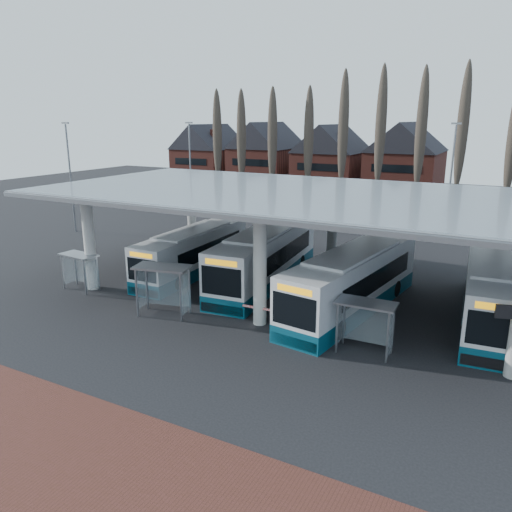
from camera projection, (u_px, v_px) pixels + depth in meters
The scene contains 16 objects.
ground at pixel (236, 341), 24.32m from camera, with size 140.00×140.00×0.00m, color black.
brick_strip at pixel (23, 502), 14.10m from camera, with size 70.00×10.00×0.03m, color #532821.
station_canopy at pixel (303, 202), 29.62m from camera, with size 32.00×16.00×6.34m.
poplar_row at pixel (400, 136), 50.08m from camera, with size 45.10×1.10×14.50m.
townhouse_row at pixel (299, 153), 67.32m from camera, with size 36.80×10.30×12.25m.
lamp_post_a at pixel (191, 172), 49.77m from camera, with size 0.80×0.16×10.17m.
lamp_post_b at pixel (450, 181), 42.32m from camera, with size 0.80×0.16×10.17m.
lamp_post_d at pixel (70, 176), 46.58m from camera, with size 0.80×0.16×10.17m.
bus_0 at pixel (194, 252), 34.81m from camera, with size 2.76×11.34×3.13m.
bus_1 at pixel (266, 257), 32.79m from camera, with size 3.84×13.02×3.56m.
bus_2 at pixel (353, 282), 27.96m from camera, with size 4.36×12.75×3.47m.
bus_3 at pixel (492, 291), 26.53m from camera, with size 3.59×12.53×3.43m.
shelter_0 at pixel (81, 264), 31.35m from camera, with size 2.60×1.47×2.32m.
shelter_1 at pixel (164, 279), 27.25m from camera, with size 3.28×2.15×2.80m.
shelter_2 at pixel (366, 315), 22.77m from camera, with size 2.72×1.41×2.50m.
barrier at pixel (263, 309), 26.09m from camera, with size 2.17×0.63×1.09m.
Camera 1 is at (11.33, -19.27, 10.49)m, focal length 35.00 mm.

